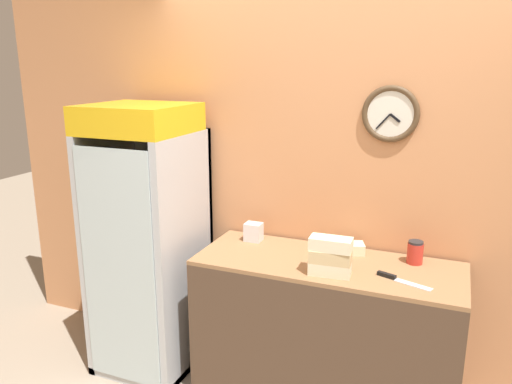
# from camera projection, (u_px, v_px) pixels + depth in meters

# --- Properties ---
(wall_back) EXTENTS (5.20, 0.09, 2.70)m
(wall_back) POSITION_uv_depth(u_px,v_px,m) (344.00, 180.00, 3.16)
(wall_back) COLOR tan
(wall_back) RESTS_ON ground_plane
(prep_counter) EXTENTS (1.57, 0.61, 0.93)m
(prep_counter) POSITION_uv_depth(u_px,v_px,m) (325.00, 332.00, 3.07)
(prep_counter) COLOR #4C3828
(prep_counter) RESTS_ON ground_plane
(beverage_cooler) EXTENTS (0.63, 0.68, 1.82)m
(beverage_cooler) POSITION_uv_depth(u_px,v_px,m) (151.00, 227.00, 3.39)
(beverage_cooler) COLOR #B2B7BC
(beverage_cooler) RESTS_ON ground_plane
(sandwich_stack_bottom) EXTENTS (0.24, 0.13, 0.07)m
(sandwich_stack_bottom) POSITION_uv_depth(u_px,v_px,m) (330.00, 268.00, 2.77)
(sandwich_stack_bottom) COLOR beige
(sandwich_stack_bottom) RESTS_ON prep_counter
(sandwich_stack_middle) EXTENTS (0.24, 0.13, 0.07)m
(sandwich_stack_middle) POSITION_uv_depth(u_px,v_px,m) (330.00, 256.00, 2.75)
(sandwich_stack_middle) COLOR tan
(sandwich_stack_middle) RESTS_ON sandwich_stack_bottom
(sandwich_stack_top) EXTENTS (0.24, 0.12, 0.07)m
(sandwich_stack_top) POSITION_uv_depth(u_px,v_px,m) (331.00, 244.00, 2.74)
(sandwich_stack_top) COLOR beige
(sandwich_stack_top) RESTS_ON sandwich_stack_middle
(sandwich_flat_left) EXTENTS (0.28, 0.19, 0.06)m
(sandwich_flat_left) POSITION_uv_depth(u_px,v_px,m) (343.00, 248.00, 3.09)
(sandwich_flat_left) COLOR beige
(sandwich_flat_left) RESTS_ON prep_counter
(chefs_knife) EXTENTS (0.30, 0.13, 0.02)m
(chefs_knife) POSITION_uv_depth(u_px,v_px,m) (396.00, 279.00, 2.71)
(chefs_knife) COLOR silver
(chefs_knife) RESTS_ON prep_counter
(condiment_jar) EXTENTS (0.09, 0.09, 0.14)m
(condiment_jar) POSITION_uv_depth(u_px,v_px,m) (415.00, 252.00, 2.92)
(condiment_jar) COLOR #B72D23
(condiment_jar) RESTS_ON prep_counter
(napkin_dispenser) EXTENTS (0.11, 0.09, 0.12)m
(napkin_dispenser) POSITION_uv_depth(u_px,v_px,m) (253.00, 232.00, 3.29)
(napkin_dispenser) COLOR silver
(napkin_dispenser) RESTS_ON prep_counter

